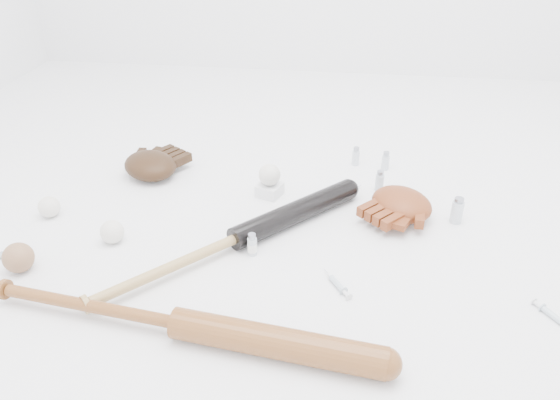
# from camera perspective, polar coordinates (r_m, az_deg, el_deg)

# --- Properties ---
(bat_dark) EXTENTS (0.68, 0.71, 0.07)m
(bat_dark) POSITION_cam_1_polar(r_m,az_deg,el_deg) (1.52, -4.58, -4.02)
(bat_dark) COLOR black
(bat_dark) RESTS_ON ground
(bat_wood) EXTENTS (0.98, 0.19, 0.07)m
(bat_wood) POSITION_cam_1_polar(r_m,az_deg,el_deg) (1.27, -10.58, -12.55)
(bat_wood) COLOR brown
(bat_wood) RESTS_ON ground
(glove_dark) EXTENTS (0.32, 0.32, 0.08)m
(glove_dark) POSITION_cam_1_polar(r_m,az_deg,el_deg) (1.92, -13.41, 3.57)
(glove_dark) COLOR black
(glove_dark) RESTS_ON ground
(glove_tan) EXTENTS (0.33, 0.33, 0.08)m
(glove_tan) POSITION_cam_1_polar(r_m,az_deg,el_deg) (1.69, 12.58, -0.36)
(glove_tan) COLOR maroon
(glove_tan) RESTS_ON ground
(trading_card) EXTENTS (0.08, 0.10, 0.00)m
(trading_card) POSITION_cam_1_polar(r_m,az_deg,el_deg) (2.09, -11.67, 4.84)
(trading_card) COLOR gold
(trading_card) RESTS_ON ground
(pedestal) EXTENTS (0.09, 0.09, 0.04)m
(pedestal) POSITION_cam_1_polar(r_m,az_deg,el_deg) (1.77, -1.09, 1.08)
(pedestal) COLOR white
(pedestal) RESTS_ON ground
(baseball_on_pedestal) EXTENTS (0.07, 0.07, 0.07)m
(baseball_on_pedestal) POSITION_cam_1_polar(r_m,az_deg,el_deg) (1.74, -1.11, 2.66)
(baseball_on_pedestal) COLOR silver
(baseball_on_pedestal) RESTS_ON pedestal
(baseball_left) EXTENTS (0.06, 0.06, 0.06)m
(baseball_left) POSITION_cam_1_polar(r_m,az_deg,el_deg) (1.79, -22.98, -0.66)
(baseball_left) COLOR silver
(baseball_left) RESTS_ON ground
(baseball_upper) EXTENTS (0.07, 0.07, 0.07)m
(baseball_upper) POSITION_cam_1_polar(r_m,az_deg,el_deg) (1.95, -14.17, 3.65)
(baseball_upper) COLOR silver
(baseball_upper) RESTS_ON ground
(baseball_mid) EXTENTS (0.07, 0.07, 0.07)m
(baseball_mid) POSITION_cam_1_polar(r_m,az_deg,el_deg) (1.61, -17.15, -3.20)
(baseball_mid) COLOR silver
(baseball_mid) RESTS_ON ground
(baseball_aged) EXTENTS (0.08, 0.08, 0.08)m
(baseball_aged) POSITION_cam_1_polar(r_m,az_deg,el_deg) (1.58, -25.67, -5.45)
(baseball_aged) COLOR #896041
(baseball_aged) RESTS_ON ground
(syringe_0) EXTENTS (0.14, 0.06, 0.02)m
(syringe_0) POSITION_cam_1_polar(r_m,az_deg,el_deg) (1.65, -26.37, -5.46)
(syringe_0) COLOR #ADBCC6
(syringe_0) RESTS_ON ground
(syringe_1) EXTENTS (0.09, 0.13, 0.02)m
(syringe_1) POSITION_cam_1_polar(r_m,az_deg,el_deg) (1.40, 6.00, -8.72)
(syringe_1) COLOR #ADBCC6
(syringe_1) RESTS_ON ground
(syringe_2) EXTENTS (0.13, 0.12, 0.02)m
(syringe_2) POSITION_cam_1_polar(r_m,az_deg,el_deg) (1.79, 6.70, 0.87)
(syringe_2) COLOR #ADBCC6
(syringe_2) RESTS_ON ground
(syringe_3) EXTENTS (0.09, 0.12, 0.02)m
(syringe_3) POSITION_cam_1_polar(r_m,az_deg,el_deg) (1.46, 26.60, -10.74)
(syringe_3) COLOR #ADBCC6
(syringe_3) RESTS_ON ground
(vial_0) EXTENTS (0.03, 0.03, 0.07)m
(vial_0) POSITION_cam_1_polar(r_m,az_deg,el_deg) (1.97, 7.93, 4.56)
(vial_0) COLOR silver
(vial_0) RESTS_ON ground
(vial_1) EXTENTS (0.03, 0.03, 0.07)m
(vial_1) POSITION_cam_1_polar(r_m,az_deg,el_deg) (1.95, 10.97, 4.06)
(vial_1) COLOR silver
(vial_1) RESTS_ON ground
(vial_2) EXTENTS (0.03, 0.03, 0.07)m
(vial_2) POSITION_cam_1_polar(r_m,az_deg,el_deg) (1.82, 10.37, 2.00)
(vial_2) COLOR silver
(vial_2) RESTS_ON ground
(vial_3) EXTENTS (0.04, 0.04, 0.08)m
(vial_3) POSITION_cam_1_polar(r_m,az_deg,el_deg) (1.70, 18.03, -1.02)
(vial_3) COLOR silver
(vial_3) RESTS_ON ground
(vial_4) EXTENTS (0.03, 0.03, 0.07)m
(vial_4) POSITION_cam_1_polar(r_m,az_deg,el_deg) (1.49, -2.93, -4.64)
(vial_4) COLOR silver
(vial_4) RESTS_ON ground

